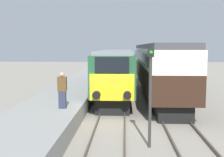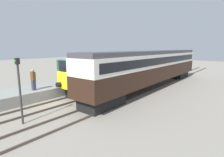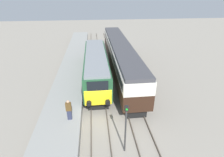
% 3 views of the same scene
% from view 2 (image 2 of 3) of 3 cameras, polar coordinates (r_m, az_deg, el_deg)
% --- Properties ---
extents(ground_plane, '(120.00, 120.00, 0.00)m').
position_cam_2_polar(ground_plane, '(15.40, -15.76, -7.46)').
color(ground_plane, gray).
extents(platform_left, '(3.50, 50.00, 0.90)m').
position_cam_2_polar(platform_left, '(22.86, -4.28, -0.29)').
color(platform_left, gray).
rests_on(platform_left, ground_plane).
extents(rails_near_track, '(1.51, 60.00, 0.14)m').
position_cam_2_polar(rails_near_track, '(18.59, -3.14, -3.87)').
color(rails_near_track, '#4C4238').
rests_on(rails_near_track, ground_plane).
extents(rails_far_track, '(1.50, 60.00, 0.14)m').
position_cam_2_polar(rails_far_track, '(16.59, 5.68, -5.62)').
color(rails_far_track, '#4C4238').
rests_on(rails_far_track, ground_plane).
extents(locomotive, '(2.70, 13.88, 3.72)m').
position_cam_2_polar(locomotive, '(19.89, 1.04, 2.95)').
color(locomotive, black).
rests_on(locomotive, ground_plane).
extents(passenger_carriage, '(2.75, 21.84, 4.19)m').
position_cam_2_polar(passenger_carriage, '(20.38, 13.43, 4.19)').
color(passenger_carriage, black).
rests_on(passenger_carriage, ground_plane).
extents(person_on_platform, '(0.44, 0.26, 1.84)m').
position_cam_2_polar(person_on_platform, '(16.44, -24.32, -0.34)').
color(person_on_platform, '#2D334C').
rests_on(person_on_platform, platform_left).
extents(signal_post, '(0.24, 0.28, 3.96)m').
position_cam_2_polar(signal_post, '(11.46, -27.99, -2.11)').
color(signal_post, '#333333').
rests_on(signal_post, ground_plane).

